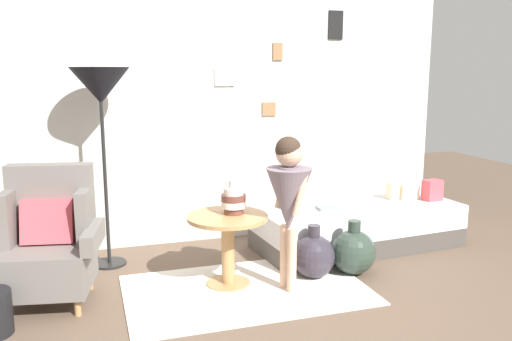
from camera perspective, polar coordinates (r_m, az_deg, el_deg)
ground_plane at (r=3.61m, az=2.44°, el=-16.27°), size 12.00×12.00×0.00m
gallery_wall at (r=5.10m, az=-5.06°, el=6.89°), size 4.80×0.12×2.60m
rug at (r=4.11m, az=-1.06°, el=-12.68°), size 1.80×1.12×0.01m
armchair at (r=4.09m, az=-21.42°, el=-7.10°), size 0.83×0.69×0.97m
daybed at (r=5.09m, az=10.84°, el=-5.88°), size 1.96×0.96×0.40m
pillow_head at (r=5.40m, az=18.41°, el=-2.02°), size 0.18×0.14×0.20m
pillow_mid at (r=5.38m, az=16.01°, el=-2.17°), size 0.19×0.12×0.15m
pillow_back at (r=5.36m, az=14.89°, el=-2.11°), size 0.19×0.12×0.16m
side_table at (r=4.08m, az=-3.04°, el=-6.90°), size 0.62×0.62×0.56m
vase_striped at (r=4.06m, az=-2.44°, el=-3.19°), size 0.19×0.19×0.26m
floor_lamp at (r=4.50m, az=-16.37°, el=8.14°), size 0.48×0.48×1.66m
person_child at (r=3.88m, az=3.55°, el=-2.45°), size 0.34×0.34×1.17m
book_on_daybed at (r=4.85m, az=7.90°, el=-4.00°), size 0.24×0.18×0.03m
demijohn_near at (r=4.32m, az=6.18°, el=-9.10°), size 0.35×0.35×0.43m
demijohn_far at (r=4.44m, az=10.42°, el=-8.58°), size 0.36×0.36×0.45m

